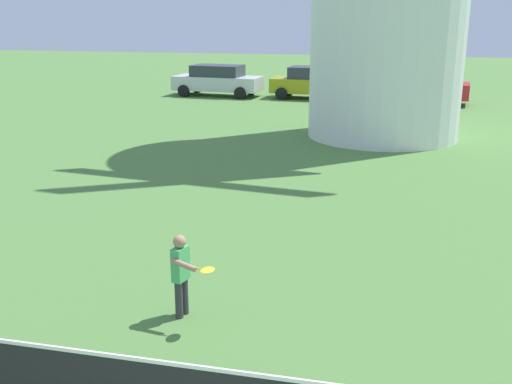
{
  "coord_description": "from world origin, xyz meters",
  "views": [
    {
      "loc": [
        1.3,
        -2.41,
        4.12
      ],
      "look_at": [
        -0.25,
        4.24,
        2.09
      ],
      "focal_mm": 42.46,
      "sensor_mm": 36.0,
      "label": 1
    }
  ],
  "objects_px": {
    "parked_car_silver": "(218,80)",
    "parked_car_red": "(422,86)",
    "player_far": "(182,271)",
    "parked_car_mustard": "(312,82)"
  },
  "relations": [
    {
      "from": "parked_car_silver",
      "to": "parked_car_red",
      "type": "bearing_deg",
      "value": -2.47
    },
    {
      "from": "parked_car_silver",
      "to": "player_far",
      "type": "bearing_deg",
      "value": -74.56
    },
    {
      "from": "parked_car_silver",
      "to": "parked_car_mustard",
      "type": "bearing_deg",
      "value": 1.01
    },
    {
      "from": "player_far",
      "to": "parked_car_red",
      "type": "xyz_separation_m",
      "value": [
        3.81,
        22.29,
        0.12
      ]
    },
    {
      "from": "parked_car_silver",
      "to": "parked_car_red",
      "type": "distance_m",
      "value": 10.1
    },
    {
      "from": "parked_car_mustard",
      "to": "player_far",
      "type": "bearing_deg",
      "value": -86.48
    },
    {
      "from": "parked_car_mustard",
      "to": "parked_car_red",
      "type": "bearing_deg",
      "value": -5.7
    },
    {
      "from": "parked_car_silver",
      "to": "parked_car_red",
      "type": "height_order",
      "value": "same"
    },
    {
      "from": "parked_car_mustard",
      "to": "parked_car_red",
      "type": "distance_m",
      "value": 5.24
    },
    {
      "from": "player_far",
      "to": "parked_car_red",
      "type": "distance_m",
      "value": 22.61
    }
  ]
}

